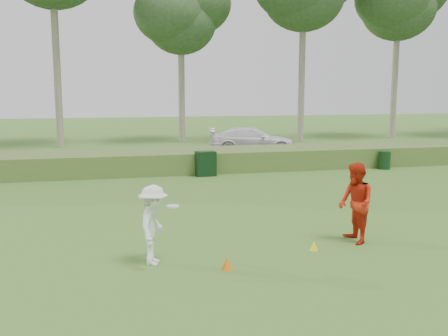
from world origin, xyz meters
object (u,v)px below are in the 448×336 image
object	(u,v)px
cone_yellow	(314,246)
car_right	(252,140)
utility_cabinet	(206,164)
player_red	(356,203)
trash_bin	(384,160)
cone_orange	(227,263)
player_white	(153,225)

from	to	relation	value
cone_yellow	car_right	bearing A→B (deg)	77.60
cone_yellow	utility_cabinet	bearing A→B (deg)	91.89
player_red	car_right	world-z (taller)	player_red
trash_bin	cone_yellow	bearing A→B (deg)	-127.96
player_red	cone_orange	bearing A→B (deg)	-70.08
cone_yellow	player_white	bearing A→B (deg)	-179.61
car_right	cone_orange	bearing A→B (deg)	174.12
cone_orange	utility_cabinet	xyz separation A→B (m)	(1.84, 11.03, 0.39)
cone_yellow	utility_cabinet	xyz separation A→B (m)	(-0.34, 10.31, 0.41)
player_red	trash_bin	size ratio (longest dim) A/B	2.31
player_white	player_red	xyz separation A→B (m)	(4.72, 0.36, 0.12)
player_white	cone_orange	distance (m)	1.69
cone_yellow	trash_bin	size ratio (longest dim) A/B	0.26
player_white	trash_bin	size ratio (longest dim) A/B	2.01
player_white	cone_orange	xyz separation A→B (m)	(1.37, -0.70, -0.70)
cone_orange	cone_yellow	bearing A→B (deg)	18.32
cone_orange	trash_bin	xyz separation A→B (m)	(10.14, 10.93, 0.28)
cone_orange	utility_cabinet	world-z (taller)	utility_cabinet
cone_orange	utility_cabinet	size ratio (longest dim) A/B	0.24
utility_cabinet	car_right	size ratio (longest dim) A/B	0.21
player_white	car_right	xyz separation A→B (m)	(7.29, 17.06, -0.05)
cone_orange	trash_bin	world-z (taller)	trash_bin
cone_orange	utility_cabinet	distance (m)	11.19
cone_yellow	car_right	distance (m)	17.46
cone_orange	cone_yellow	xyz separation A→B (m)	(2.17, 0.72, -0.02)
cone_orange	car_right	bearing A→B (deg)	71.57
player_white	trash_bin	distance (m)	15.41
cone_orange	car_right	xyz separation A→B (m)	(5.92, 17.76, 0.65)
player_white	utility_cabinet	xyz separation A→B (m)	(3.21, 10.34, -0.30)
utility_cabinet	cone_yellow	bearing A→B (deg)	-90.75
cone_orange	trash_bin	size ratio (longest dim) A/B	0.31
player_red	trash_bin	xyz separation A→B (m)	(6.80, 9.88, -0.53)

